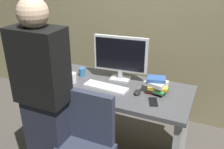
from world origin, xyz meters
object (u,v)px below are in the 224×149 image
(cup_by_monitor, at_px, (82,72))
(book_stack, at_px, (157,85))
(keyboard, at_px, (106,87))
(cup_near_keyboard, at_px, (73,78))
(person_at_desk, at_px, (44,101))
(monitor, at_px, (121,56))
(mouse, at_px, (137,92))
(desk, at_px, (114,106))
(cell_phone, at_px, (153,102))

(cup_by_monitor, bearing_deg, book_stack, -2.94)
(keyboard, relative_size, cup_near_keyboard, 4.23)
(person_at_desk, relative_size, monitor, 3.03)
(person_at_desk, distance_m, cup_near_keyboard, 0.57)
(person_at_desk, bearing_deg, monitor, 68.79)
(mouse, xyz_separation_m, cup_by_monitor, (-0.67, 0.14, 0.03))
(monitor, distance_m, mouse, 0.42)
(desk, relative_size, cup_near_keyboard, 14.59)
(cup_by_monitor, bearing_deg, person_at_desk, -83.21)
(person_at_desk, bearing_deg, keyboard, 65.74)
(monitor, bearing_deg, cell_phone, -35.31)
(keyboard, bearing_deg, mouse, 5.12)
(desk, xyz_separation_m, monitor, (-0.01, 0.17, 0.48))
(cell_phone, bearing_deg, cup_by_monitor, 144.33)
(desk, xyz_separation_m, person_at_desk, (-0.32, -0.64, 0.33))
(cup_near_keyboard, distance_m, cell_phone, 0.84)
(mouse, bearing_deg, cup_near_keyboard, -176.96)
(desk, xyz_separation_m, keyboard, (-0.06, -0.06, 0.23))
(person_at_desk, xyz_separation_m, cup_by_monitor, (-0.09, 0.73, -0.06))
(person_at_desk, xyz_separation_m, cell_phone, (0.75, 0.51, -0.10))
(desk, distance_m, book_stack, 0.50)
(desk, xyz_separation_m, cup_near_keyboard, (-0.41, -0.08, 0.27))
(mouse, relative_size, cup_by_monitor, 1.16)
(person_at_desk, distance_m, cup_by_monitor, 0.74)
(cup_near_keyboard, bearing_deg, person_at_desk, -80.98)
(desk, height_order, cell_phone, cell_phone)
(monitor, bearing_deg, cup_near_keyboard, -147.73)
(desk, height_order, monitor, monitor)
(person_at_desk, distance_m, keyboard, 0.65)
(desk, distance_m, keyboard, 0.25)
(monitor, xyz_separation_m, cell_phone, (0.43, -0.31, -0.25))
(keyboard, bearing_deg, monitor, 80.06)
(book_stack, xyz_separation_m, cell_phone, (0.02, -0.18, -0.07))
(person_at_desk, bearing_deg, cell_phone, 34.06)
(cup_near_keyboard, bearing_deg, mouse, 3.04)
(mouse, relative_size, cell_phone, 0.69)
(desk, height_order, cup_near_keyboard, cup_near_keyboard)
(desk, xyz_separation_m, cup_by_monitor, (-0.41, 0.09, 0.27))
(desk, xyz_separation_m, mouse, (0.25, -0.05, 0.24))
(person_at_desk, distance_m, book_stack, 1.01)
(book_stack, bearing_deg, cup_by_monitor, 177.06)
(cup_near_keyboard, relative_size, cup_by_monitor, 1.17)
(person_at_desk, distance_m, mouse, 0.83)
(monitor, xyz_separation_m, cup_by_monitor, (-0.40, -0.08, -0.21))
(cell_phone, bearing_deg, keyboard, 150.63)
(person_at_desk, xyz_separation_m, book_stack, (0.73, 0.69, -0.03))
(cup_near_keyboard, xyz_separation_m, cup_by_monitor, (0.00, 0.17, -0.01))
(cell_phone, bearing_deg, monitor, 124.16)
(person_at_desk, bearing_deg, desk, 63.18)
(book_stack, bearing_deg, person_at_desk, -136.39)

